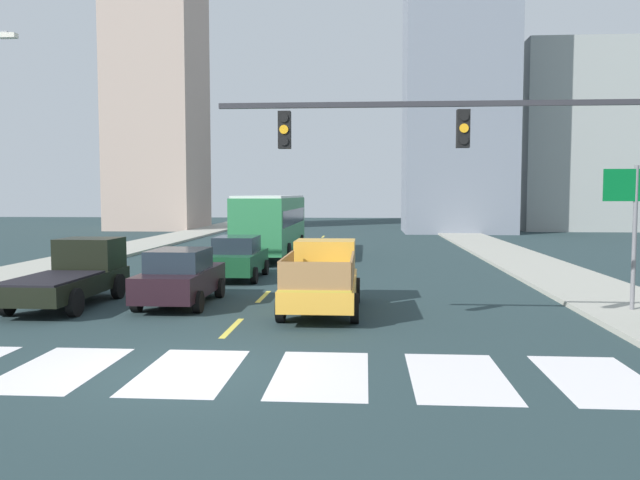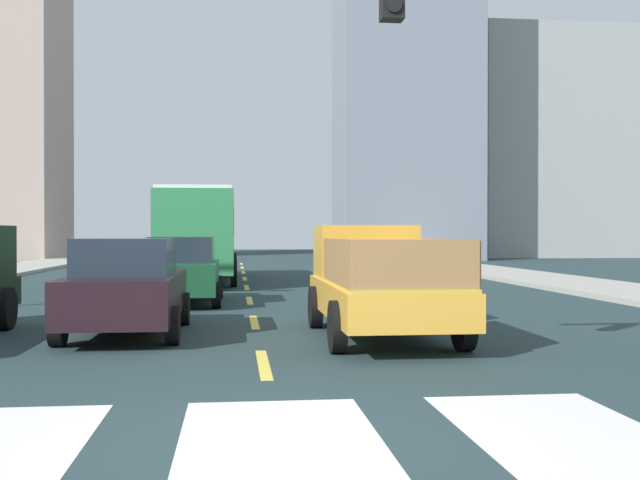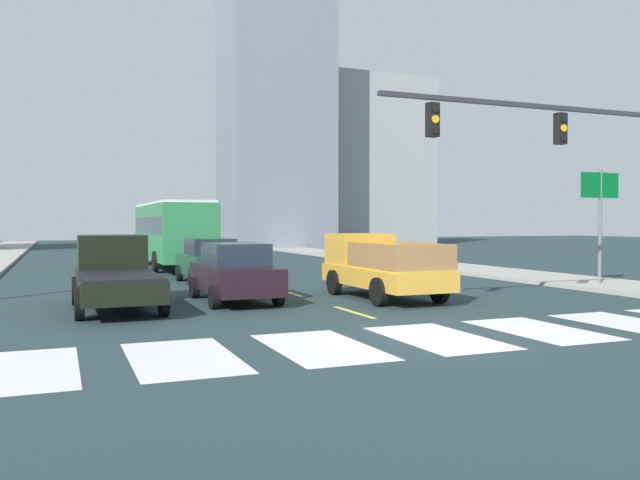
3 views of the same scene
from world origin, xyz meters
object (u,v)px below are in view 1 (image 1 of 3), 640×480
object	(u,v)px
pickup_dark	(74,274)
sedan_mid	(238,258)
traffic_signal_gantry	(518,156)
sedan_near_right	(180,277)
city_bus	(272,221)
direction_sign_green	(635,207)
pickup_stakebed	(323,278)

from	to	relation	value
pickup_dark	sedan_mid	distance (m)	7.24
pickup_dark	traffic_signal_gantry	xyz separation A→B (m)	(12.38, -4.51, 3.32)
pickup_dark	sedan_near_right	size ratio (longest dim) A/B	1.18
city_bus	direction_sign_green	bearing A→B (deg)	-53.58
city_bus	sedan_mid	world-z (taller)	city_bus
pickup_dark	traffic_signal_gantry	bearing A→B (deg)	-20.31
pickup_stakebed	city_bus	size ratio (longest dim) A/B	0.48
sedan_mid	sedan_near_right	bearing A→B (deg)	-95.62
city_bus	traffic_signal_gantry	xyz separation A→B (m)	(8.42, -19.64, 2.29)
sedan_mid	pickup_dark	bearing A→B (deg)	-122.87
traffic_signal_gantry	sedan_mid	bearing A→B (deg)	128.62
city_bus	direction_sign_green	distance (m)	20.18
city_bus	direction_sign_green	world-z (taller)	direction_sign_green
pickup_dark	direction_sign_green	distance (m)	16.65
city_bus	traffic_signal_gantry	world-z (taller)	traffic_signal_gantry
direction_sign_green	sedan_near_right	bearing A→B (deg)	176.83
sedan_near_right	city_bus	bearing A→B (deg)	89.56
sedan_mid	direction_sign_green	bearing A→B (deg)	-28.45
city_bus	sedan_mid	size ratio (longest dim) A/B	2.45
city_bus	direction_sign_green	xyz separation A→B (m)	(12.54, -15.77, 1.08)
sedan_near_right	traffic_signal_gantry	world-z (taller)	traffic_signal_gantry
sedan_mid	traffic_signal_gantry	bearing A→B (deg)	-51.67
city_bus	sedan_near_right	size ratio (longest dim) A/B	2.45
pickup_stakebed	traffic_signal_gantry	size ratio (longest dim) A/B	0.52
sedan_mid	city_bus	bearing A→B (deg)	89.36
sedan_near_right	pickup_dark	bearing A→B (deg)	-176.62
city_bus	direction_sign_green	size ratio (longest dim) A/B	2.57
city_bus	sedan_near_right	distance (m)	15.09
pickup_dark	city_bus	bearing A→B (deg)	75.05
pickup_stakebed	city_bus	xyz separation A→B (m)	(-3.80, 15.52, 1.02)
pickup_dark	direction_sign_green	bearing A→B (deg)	-2.52
sedan_near_right	pickup_stakebed	bearing A→B (deg)	-4.21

